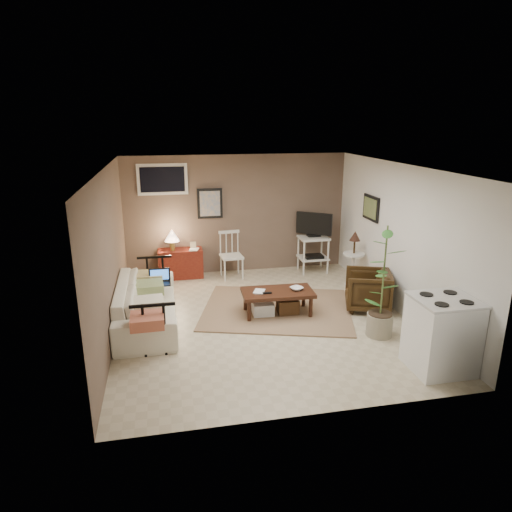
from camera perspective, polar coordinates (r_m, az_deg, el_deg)
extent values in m
plane|color=#C1B293|center=(7.35, 0.88, -7.90)|extent=(5.00, 5.00, 0.00)
cube|color=black|center=(9.18, -5.78, 6.55)|extent=(0.50, 0.03, 0.60)
cube|color=black|center=(8.55, 14.18, 5.84)|extent=(0.03, 0.60, 0.45)
cube|color=silver|center=(9.06, -11.62, 9.36)|extent=(0.96, 0.03, 0.60)
cube|color=#926E55|center=(7.70, 2.62, -6.61)|extent=(2.86, 2.54, 0.02)
cube|color=#371B0F|center=(7.38, 2.72, -4.58)|extent=(1.17, 0.64, 0.06)
cylinder|color=#371B0F|center=(7.18, -0.86, -6.94)|extent=(0.06, 0.06, 0.36)
cylinder|color=#371B0F|center=(7.37, 6.85, -6.40)|extent=(0.06, 0.06, 0.36)
cylinder|color=#371B0F|center=(7.58, -1.35, -5.62)|extent=(0.06, 0.06, 0.36)
cylinder|color=#371B0F|center=(7.76, 5.97, -5.14)|extent=(0.06, 0.06, 0.36)
cube|color=black|center=(7.24, 1.39, -4.63)|extent=(0.15, 0.05, 0.02)
cube|color=#4D341B|center=(7.51, 3.98, -6.26)|extent=(0.35, 0.30, 0.25)
cube|color=silver|center=(7.44, 0.87, -6.61)|extent=(0.35, 0.30, 0.21)
imported|color=#ECE6CB|center=(7.27, -13.59, -4.90)|extent=(0.66, 2.25, 0.88)
cube|color=black|center=(7.54, -11.92, -3.44)|extent=(0.35, 0.24, 0.02)
cube|color=black|center=(7.62, -11.97, -2.28)|extent=(0.35, 0.02, 0.22)
cube|color=blue|center=(7.61, -11.97, -2.30)|extent=(0.29, 0.00, 0.17)
cube|color=maroon|center=(9.25, -9.39, -0.93)|extent=(0.87, 0.39, 0.58)
cylinder|color=#B49C45|center=(9.10, -10.40, 1.27)|extent=(0.10, 0.10, 0.19)
cone|color=beige|center=(9.05, -10.47, 2.56)|extent=(0.29, 0.29, 0.23)
cube|color=tan|center=(9.18, -7.87, 1.33)|extent=(0.12, 0.02, 0.14)
cube|color=silver|center=(9.08, -3.08, -0.06)|extent=(0.45, 0.45, 0.04)
cylinder|color=silver|center=(8.95, -3.92, -1.88)|extent=(0.04, 0.04, 0.42)
cylinder|color=silver|center=(9.03, -1.69, -1.68)|extent=(0.04, 0.04, 0.42)
cylinder|color=silver|center=(9.28, -4.40, -1.19)|extent=(0.04, 0.04, 0.42)
cylinder|color=silver|center=(9.36, -2.24, -1.01)|extent=(0.04, 0.04, 0.42)
cube|color=silver|center=(9.14, -3.40, 3.03)|extent=(0.42, 0.07, 0.06)
cube|color=silver|center=(9.43, 7.20, 2.28)|extent=(0.59, 0.48, 0.04)
cube|color=silver|center=(9.55, 7.11, -0.20)|extent=(0.59, 0.48, 0.03)
cylinder|color=silver|center=(9.27, 6.02, -0.21)|extent=(0.04, 0.04, 0.75)
cylinder|color=silver|center=(9.43, 8.99, -0.03)|extent=(0.04, 0.04, 0.75)
cylinder|color=silver|center=(9.64, 5.30, 0.48)|extent=(0.04, 0.04, 0.75)
cylinder|color=silver|center=(9.79, 8.18, 0.64)|extent=(0.04, 0.04, 0.75)
cube|color=black|center=(9.42, 7.22, 2.59)|extent=(0.27, 0.15, 0.03)
cube|color=black|center=(9.36, 7.27, 4.04)|extent=(0.64, 0.48, 0.45)
cube|color=tan|center=(9.36, 7.27, 4.04)|extent=(0.53, 0.38, 0.36)
cube|color=black|center=(9.50, 7.22, -0.17)|extent=(0.37, 0.27, 0.11)
cylinder|color=silver|center=(8.93, 11.89, -3.57)|extent=(0.28, 0.28, 0.03)
cylinder|color=silver|center=(8.83, 12.01, -1.70)|extent=(0.06, 0.06, 0.60)
cylinder|color=silver|center=(8.74, 12.13, 0.24)|extent=(0.40, 0.40, 0.03)
cylinder|color=black|center=(8.70, 12.20, 1.19)|extent=(0.04, 0.04, 0.26)
cone|color=#321C14|center=(8.65, 12.28, 2.47)|extent=(0.20, 0.20, 0.18)
imported|color=black|center=(7.83, 13.80, -3.94)|extent=(0.86, 0.89, 0.73)
cylinder|color=gray|center=(7.01, 15.17, -8.28)|extent=(0.38, 0.38, 0.34)
cylinder|color=#4C602D|center=(6.71, 15.70, -1.82)|extent=(0.03, 0.03, 1.32)
cube|color=white|center=(6.25, 22.16, -9.17)|extent=(0.72, 0.67, 0.93)
cube|color=silver|center=(6.06, 22.65, -5.07)|extent=(0.74, 0.69, 0.03)
cylinder|color=black|center=(5.84, 22.21, -5.62)|extent=(0.17, 0.17, 0.01)
cylinder|color=black|center=(6.03, 24.85, -5.27)|extent=(0.17, 0.17, 0.01)
cylinder|color=black|center=(6.10, 20.53, -4.51)|extent=(0.17, 0.17, 0.01)
cylinder|color=black|center=(6.27, 23.11, -4.20)|extent=(0.17, 0.17, 0.01)
imported|color=#371B0F|center=(7.40, 5.11, -3.53)|extent=(0.20, 0.12, 0.20)
imported|color=#371B0F|center=(7.29, -0.23, -3.65)|extent=(0.16, 0.08, 0.22)
imported|color=#371B0F|center=(9.08, -8.31, 1.46)|extent=(0.17, 0.07, 0.23)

